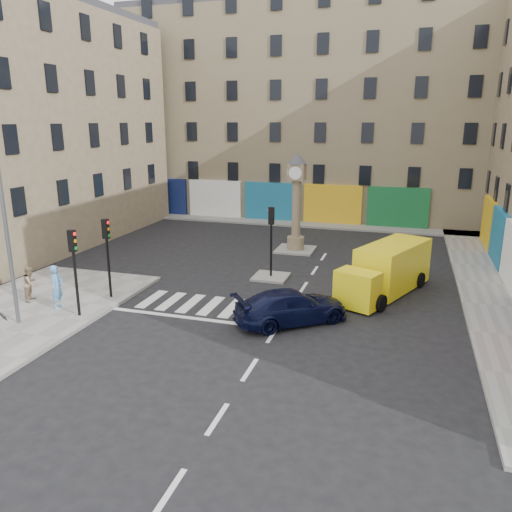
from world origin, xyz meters
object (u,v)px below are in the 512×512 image
at_px(navy_sedan, 291,307).
at_px(pedestrian_blue, 57,287).
at_px(lamp_post, 4,211).
at_px(clock_pillar, 297,196).
at_px(yellow_van, 387,270).
at_px(pedestrian_tan, 31,283).
at_px(traffic_light_left_near, 74,259).
at_px(traffic_light_island, 271,231).
at_px(traffic_light_left_far, 107,246).

relative_size(navy_sedan, pedestrian_blue, 2.48).
distance_m(lamp_post, clock_pillar, 17.31).
relative_size(navy_sedan, yellow_van, 0.72).
bearing_deg(pedestrian_tan, pedestrian_blue, -117.81).
relative_size(traffic_light_left_near, traffic_light_island, 1.00).
xyz_separation_m(traffic_light_island, clock_pillar, (0.00, 6.00, 0.96)).
relative_size(clock_pillar, pedestrian_tan, 3.75).
relative_size(traffic_light_left_far, lamp_post, 0.45).
xyz_separation_m(traffic_light_island, lamp_post, (-8.20, -9.20, 2.20)).
relative_size(traffic_light_left_near, pedestrian_tan, 2.28).
bearing_deg(lamp_post, pedestrian_blue, 75.53).
height_order(clock_pillar, yellow_van, clock_pillar).
bearing_deg(traffic_light_left_far, clock_pillar, 61.06).
xyz_separation_m(pedestrian_blue, pedestrian_tan, (-1.79, 0.42, -0.16)).
distance_m(traffic_light_island, navy_sedan, 6.37).
distance_m(traffic_light_left_near, pedestrian_tan, 3.72).
bearing_deg(traffic_light_left_far, lamp_post, -116.57).
distance_m(lamp_post, yellow_van, 16.97).
bearing_deg(traffic_light_left_near, yellow_van, 30.40).
bearing_deg(navy_sedan, clock_pillar, -27.55).
bearing_deg(pedestrian_blue, pedestrian_tan, 70.72).
relative_size(traffic_light_left_near, pedestrian_blue, 1.91).
relative_size(traffic_light_island, pedestrian_tan, 2.28).
distance_m(traffic_light_island, pedestrian_blue, 10.71).
distance_m(lamp_post, pedestrian_tan, 4.67).
height_order(traffic_light_left_near, navy_sedan, traffic_light_left_near).
bearing_deg(yellow_van, clock_pillar, 155.37).
relative_size(lamp_post, pedestrian_blue, 4.29).
height_order(lamp_post, navy_sedan, lamp_post).
height_order(traffic_light_left_far, pedestrian_blue, traffic_light_left_far).
xyz_separation_m(traffic_light_left_near, pedestrian_blue, (-1.41, 0.51, -1.50)).
height_order(yellow_van, pedestrian_tan, yellow_van).
height_order(clock_pillar, navy_sedan, clock_pillar).
bearing_deg(navy_sedan, traffic_light_left_near, 64.98).
bearing_deg(traffic_light_island, traffic_light_left_far, -139.40).
distance_m(pedestrian_blue, pedestrian_tan, 1.84).
distance_m(traffic_light_left_far, pedestrian_tan, 3.88).
bearing_deg(traffic_light_island, navy_sedan, -66.72).
bearing_deg(traffic_light_island, pedestrian_blue, -136.61).
distance_m(traffic_light_left_far, clock_pillar, 13.05).
bearing_deg(navy_sedan, lamp_post, 69.53).
xyz_separation_m(navy_sedan, pedestrian_tan, (-11.90, -1.28, 0.26)).
bearing_deg(yellow_van, traffic_light_island, -162.53).
relative_size(lamp_post, yellow_van, 1.25).
xyz_separation_m(lamp_post, clock_pillar, (8.20, 15.20, -1.24)).
xyz_separation_m(lamp_post, pedestrian_blue, (0.49, 1.91, -3.67)).
relative_size(yellow_van, pedestrian_tan, 4.09).
bearing_deg(navy_sedan, traffic_light_island, -16.00).
bearing_deg(traffic_light_island, yellow_van, -5.72).
distance_m(navy_sedan, pedestrian_blue, 10.26).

